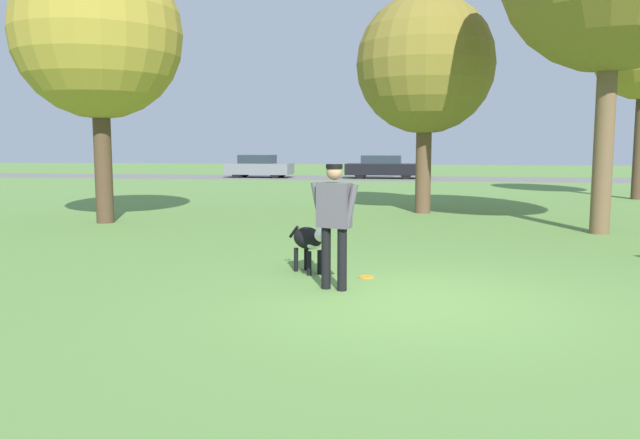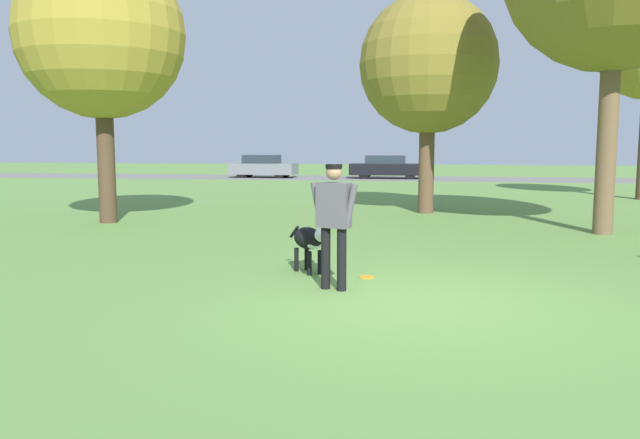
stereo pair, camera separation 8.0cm
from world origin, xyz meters
TOP-DOWN VIEW (x-y plane):
  - ground_plane at (0.00, 0.00)m, footprint 120.00×120.00m
  - far_road_strip at (0.00, 30.31)m, footprint 120.00×6.00m
  - person at (-1.09, 0.56)m, footprint 0.70×0.36m
  - dog at (-1.61, 1.60)m, footprint 0.78×0.83m
  - frisbee at (-0.71, 1.41)m, footprint 0.23×0.23m
  - tree_mid_center at (0.15, 10.78)m, footprint 3.97×3.97m
  - tree_near_left at (-7.91, 7.08)m, footprint 4.17×4.17m
  - parked_car_grey at (-9.86, 30.08)m, footprint 4.11×1.95m
  - parked_car_black at (-2.16, 30.26)m, footprint 4.57×1.78m

SIDE VIEW (x-z plane):
  - ground_plane at x=0.00m, z-range 0.00..0.00m
  - far_road_strip at x=0.00m, z-range 0.00..0.01m
  - frisbee at x=-0.71m, z-range 0.00..0.02m
  - dog at x=-1.61m, z-range 0.15..0.89m
  - parked_car_grey at x=-9.86m, z-range -0.02..1.40m
  - parked_car_black at x=-2.16m, z-range -0.01..1.39m
  - person at x=-1.09m, z-range 0.17..1.88m
  - tree_mid_center at x=0.15m, z-range 1.13..7.41m
  - tree_near_left at x=-7.91m, z-range 1.29..8.08m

